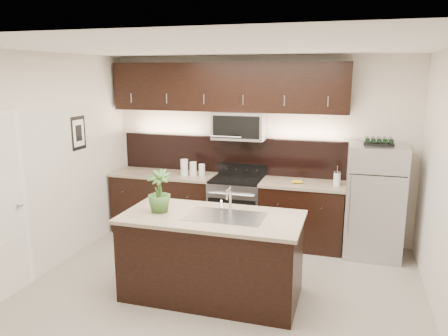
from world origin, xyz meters
name	(u,v)px	position (x,y,z in m)	size (l,w,h in m)	color
ground	(220,293)	(0.00, 0.00, 0.00)	(4.50, 4.50, 0.00)	gray
room_walls	(209,146)	(-0.11, -0.04, 1.70)	(4.52, 4.02, 2.71)	beige
counter_run	(224,207)	(-0.46, 1.69, 0.47)	(3.51, 0.65, 0.94)	black
upper_fixtures	(228,95)	(-0.43, 1.84, 2.14)	(3.49, 0.40, 1.66)	black
island	(212,256)	(-0.07, -0.06, 0.47)	(1.96, 0.96, 0.94)	black
sink_faucet	(225,215)	(0.08, -0.05, 0.96)	(0.84, 0.50, 0.28)	silver
refrigerator	(374,201)	(1.67, 1.63, 0.77)	(0.74, 0.67, 1.53)	#B2B2B7
wine_rack	(379,142)	(1.67, 1.63, 1.57)	(0.38, 0.23, 0.09)	black
plant	(159,191)	(-0.67, -0.09, 1.17)	(0.26, 0.26, 0.47)	#355E25
canisters	(191,168)	(-0.96, 1.66, 1.05)	(0.36, 0.15, 0.25)	silver
french_press	(337,178)	(1.17, 1.64, 1.04)	(0.09, 0.09, 0.27)	silver
bananas	(294,182)	(0.59, 1.61, 0.97)	(0.16, 0.13, 0.05)	gold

